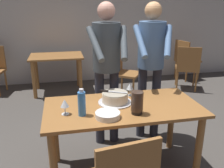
{
  "coord_description": "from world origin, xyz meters",
  "views": [
    {
      "loc": [
        -0.55,
        -2.11,
        1.71
      ],
      "look_at": [
        -0.06,
        0.24,
        0.9
      ],
      "focal_mm": 38.91,
      "sensor_mm": 36.0,
      "label": 1
    }
  ],
  "objects": [
    {
      "name": "back_wall",
      "position": [
        0.0,
        3.3,
        1.35
      ],
      "size": [
        10.0,
        0.12,
        2.7
      ],
      "primitive_type": "cube",
      "color": "silver",
      "rests_on": "ground_plane"
    },
    {
      "name": "hurricane_lamp",
      "position": [
        0.08,
        -0.19,
        0.86
      ],
      "size": [
        0.11,
        0.11,
        0.21
      ],
      "color": "black",
      "rests_on": "main_dining_table"
    },
    {
      "name": "wine_glass_far",
      "position": [
        0.14,
        0.25,
        0.85
      ],
      "size": [
        0.08,
        0.08,
        0.14
      ],
      "color": "silver",
      "rests_on": "main_dining_table"
    },
    {
      "name": "person_standing_beside",
      "position": [
        0.51,
        0.62,
        1.08
      ],
      "size": [
        0.46,
        0.57,
        1.72
      ],
      "color": "#2D2D38",
      "rests_on": "ground_plane"
    },
    {
      "name": "background_chair_0",
      "position": [
        0.57,
        2.17,
        0.49
      ],
      "size": [
        0.61,
        0.61,
        0.9
      ],
      "color": "#9E6633",
      "rests_on": "ground_plane"
    },
    {
      "name": "wine_glass_near",
      "position": [
        -0.56,
        -0.08,
        0.85
      ],
      "size": [
        0.08,
        0.08,
        0.14
      ],
      "color": "silver",
      "rests_on": "main_dining_table"
    },
    {
      "name": "background_chair_3",
      "position": [
        2.2,
        2.85,
        0.49
      ],
      "size": [
        0.54,
        0.54,
        0.9
      ],
      "color": "#9E6633",
      "rests_on": "ground_plane"
    },
    {
      "name": "plate_stack",
      "position": [
        -0.19,
        -0.22,
        0.78
      ],
      "size": [
        0.22,
        0.22,
        0.05
      ],
      "color": "white",
      "rests_on": "main_dining_table"
    },
    {
      "name": "background_table",
      "position": [
        -0.66,
        2.6,
        0.58
      ],
      "size": [
        1.0,
        0.7,
        0.74
      ],
      "color": "#9E6633",
      "rests_on": "ground_plane"
    },
    {
      "name": "background_chair_2",
      "position": [
        1.89,
        2.18,
        0.49
      ],
      "size": [
        0.58,
        0.58,
        0.9
      ],
      "color": "#9E6633",
      "rests_on": "ground_plane"
    },
    {
      "name": "cake_on_platter",
      "position": [
        -0.06,
        0.09,
        0.8
      ],
      "size": [
        0.34,
        0.34,
        0.11
      ],
      "color": "silver",
      "rests_on": "main_dining_table"
    },
    {
      "name": "person_cutting_cake",
      "position": [
        -0.05,
        0.59,
        1.08
      ],
      "size": [
        0.47,
        0.55,
        1.72
      ],
      "color": "#2D2D38",
      "rests_on": "ground_plane"
    },
    {
      "name": "main_dining_table",
      "position": [
        0.0,
        0.0,
        0.63
      ],
      "size": [
        1.51,
        0.76,
        0.75
      ],
      "color": "#9E6633",
      "rests_on": "ground_plane"
    },
    {
      "name": "water_bottle",
      "position": [
        -0.41,
        -0.13,
        0.86
      ],
      "size": [
        0.07,
        0.07,
        0.25
      ],
      "color": "#387AC6",
      "rests_on": "main_dining_table"
    },
    {
      "name": "cake_knife",
      "position": [
        -0.12,
        0.12,
        0.87
      ],
      "size": [
        0.25,
        0.13,
        0.02
      ],
      "color": "silver",
      "rests_on": "cake_on_platter"
    }
  ]
}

